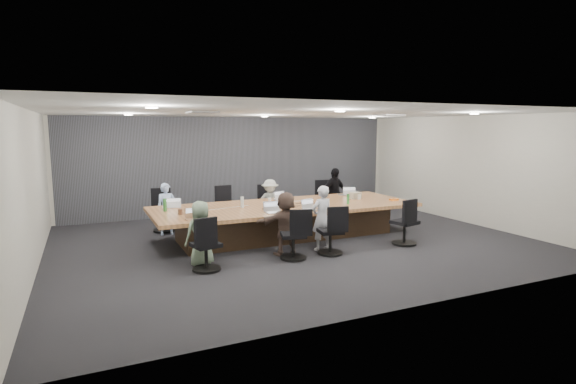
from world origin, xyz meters
name	(u,v)px	position (x,y,z in m)	size (l,w,h in m)	color
floor	(296,241)	(0.00, 0.00, 0.00)	(10.00, 8.00, 0.00)	#232328
ceiling	(296,113)	(0.00, 0.00, 2.80)	(10.00, 8.00, 0.00)	white
wall_back	(238,165)	(0.00, 4.00, 1.40)	(10.00, 2.80, 0.00)	beige
wall_front	(422,208)	(0.00, -4.00, 1.40)	(10.00, 2.80, 0.00)	beige
wall_left	(31,192)	(-5.00, 0.00, 1.40)	(8.00, 2.80, 0.00)	beige
wall_right	(468,170)	(5.00, 0.00, 1.40)	(8.00, 2.80, 0.00)	beige
curtain	(238,165)	(0.00, 3.92, 1.40)	(9.80, 0.04, 2.80)	#4E4F59
conference_table	(286,219)	(0.00, 0.50, 0.40)	(6.00, 2.20, 0.74)	#3D2A1B
chair_0	(164,214)	(-2.46, 2.20, 0.43)	(0.58, 0.58, 0.86)	black
chair_1	(225,210)	(-0.95, 2.20, 0.41)	(0.56, 0.56, 0.83)	black
chair_2	(265,208)	(0.15, 2.20, 0.39)	(0.53, 0.53, 0.79)	black
chair_3	(328,202)	(2.06, 2.20, 0.42)	(0.57, 0.57, 0.84)	black
chair_4	(206,249)	(-2.30, -1.20, 0.38)	(0.52, 0.52, 0.77)	black
chair_5	(293,239)	(-0.62, -1.20, 0.39)	(0.53, 0.53, 0.78)	black
chair_6	(330,235)	(0.19, -1.20, 0.39)	(0.52, 0.52, 0.77)	black
chair_7	(405,226)	(2.01, -1.20, 0.41)	(0.55, 0.55, 0.81)	black
person_0	(167,209)	(-2.46, 1.85, 0.61)	(0.44, 0.29, 1.21)	#A6BFEF
laptop_0	(171,207)	(-2.46, 1.30, 0.75)	(0.34, 0.23, 0.02)	#B2B2B7
person_2	(270,202)	(0.15, 1.85, 0.59)	(0.76, 0.44, 1.18)	#A6ACA4
laptop_2	(278,199)	(0.15, 1.30, 0.75)	(0.29, 0.20, 0.02)	#B2B2B7
person_3	(334,194)	(2.06, 1.85, 0.70)	(0.82, 0.34, 1.40)	black
laptop_3	(345,194)	(2.06, 1.30, 0.75)	(0.34, 0.24, 0.02)	#B2B2B7
person_4	(201,233)	(-2.30, -0.85, 0.59)	(0.58, 0.38, 1.19)	gray
laptop_4	(194,219)	(-2.30, -0.30, 0.75)	(0.30, 0.21, 0.02)	#8C6647
person_5	(286,223)	(-0.62, -0.85, 0.63)	(1.16, 0.37, 1.25)	brown
laptop_5	(275,212)	(-0.62, -0.30, 0.75)	(0.35, 0.24, 0.02)	#B2B2B7
person_6	(322,218)	(0.19, -0.85, 0.66)	(0.48, 0.32, 1.33)	silver
laptop_6	(309,210)	(0.19, -0.30, 0.75)	(0.31, 0.21, 0.02)	#B2B2B7
bottle_green_left	(165,205)	(-2.65, 0.83, 0.87)	(0.08, 0.08, 0.27)	#2E7A32
bottle_green_right	(348,199)	(1.35, 0.02, 0.86)	(0.07, 0.07, 0.23)	#2E7A32
bottle_clear	(242,202)	(-1.02, 0.59, 0.86)	(0.07, 0.07, 0.24)	silver
cup_white_far	(270,200)	(-0.18, 1.04, 0.79)	(0.08, 0.08, 0.09)	white
cup_white_near	(359,197)	(1.99, 0.53, 0.79)	(0.09, 0.09, 0.11)	white
mug_brown	(180,212)	(-2.43, 0.34, 0.80)	(0.09, 0.09, 0.11)	brown
mic_left	(267,209)	(-0.63, 0.12, 0.76)	(0.15, 0.10, 0.03)	black
mic_right	(305,203)	(0.48, 0.51, 0.76)	(0.16, 0.10, 0.03)	black
stapler	(307,204)	(0.42, 0.29, 0.77)	(0.17, 0.04, 0.06)	black
canvas_bag	(355,195)	(1.95, 0.65, 0.82)	(0.29, 0.18, 0.16)	tan
snack_packet	(394,199)	(2.65, 0.01, 0.76)	(0.19, 0.13, 0.04)	orange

